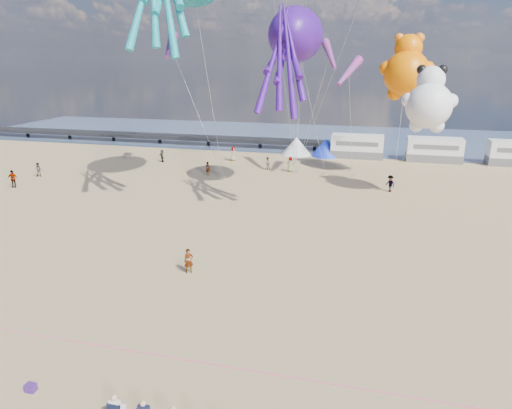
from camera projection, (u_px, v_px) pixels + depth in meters
name	position (u px, v px, depth m)	size (l,w,h in m)	color
ground	(210.00, 301.00, 24.35)	(120.00, 120.00, 0.00)	tan
water	(323.00, 137.00, 75.13)	(120.00, 120.00, 0.00)	#3B4F70
pier	(136.00, 135.00, 71.24)	(60.00, 3.00, 0.50)	black
motorhome_0	(357.00, 146.00, 59.42)	(6.60, 2.50, 3.00)	silver
motorhome_1	(434.00, 150.00, 57.20)	(6.60, 2.50, 3.00)	silver
tent_white	(296.00, 146.00, 61.39)	(4.00, 4.00, 2.40)	white
tent_blue	(326.00, 147.00, 60.45)	(4.00, 4.00, 2.40)	#1933CC
cooler_purple	(31.00, 388.00, 17.70)	(0.40, 0.30, 0.32)	#421D6E
rope_line	(171.00, 357.00, 19.73)	(0.03, 0.03, 34.00)	#F2338C
standing_person	(189.00, 261.00, 27.37)	(0.56, 0.37, 1.54)	tan
beachgoer_0	(290.00, 164.00, 52.09)	(0.64, 0.42, 1.76)	#7F6659
beachgoer_1	(39.00, 170.00, 49.89)	(0.76, 0.50, 1.57)	#7F6659
beachgoer_2	(390.00, 184.00, 44.21)	(0.80, 0.62, 1.64)	#7F6659
beachgoer_3	(13.00, 179.00, 45.67)	(1.16, 0.66, 1.79)	#7F6659
beachgoer_4	(162.00, 156.00, 57.17)	(0.89, 0.37, 1.52)	#7F6659
beachgoer_5	(208.00, 169.00, 50.56)	(1.42, 0.45, 1.53)	#7F6659
beachgoer_6	(233.00, 154.00, 57.73)	(0.66, 0.43, 1.80)	#7F6659
beachgoer_7	(267.00, 163.00, 53.17)	(0.73, 0.47, 1.48)	#7F6659
sandbag_a	(223.00, 177.00, 49.47)	(0.50, 0.35, 0.22)	gray
sandbag_b	(325.00, 174.00, 50.99)	(0.50, 0.35, 0.22)	gray
sandbag_c	(393.00, 182.00, 47.36)	(0.50, 0.35, 0.22)	gray
sandbag_d	(353.00, 176.00, 50.18)	(0.50, 0.35, 0.22)	gray
sandbag_e	(296.00, 172.00, 51.96)	(0.50, 0.35, 0.22)	gray
kite_octopus_purple	(296.00, 35.00, 38.45)	(4.14, 9.66, 11.04)	#3B0E80
kite_panda	(429.00, 106.00, 39.46)	(4.80, 4.51, 6.77)	white
kite_teddy_orange	(406.00, 74.00, 45.30)	(5.44, 5.12, 7.67)	#FC7200
windsock_left	(170.00, 46.00, 46.40)	(1.10, 6.35, 6.35)	red
windsock_mid	(349.00, 72.00, 44.47)	(1.00, 5.25, 5.25)	red
windsock_right	(330.00, 55.00, 45.04)	(0.90, 5.30, 5.30)	red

